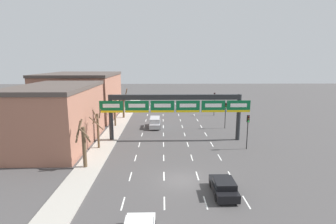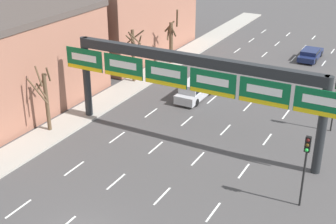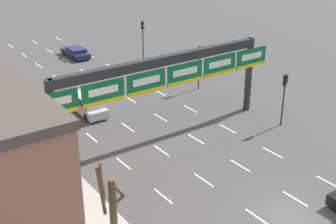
{
  "view_description": "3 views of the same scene",
  "coord_description": "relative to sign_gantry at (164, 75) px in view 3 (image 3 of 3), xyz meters",
  "views": [
    {
      "loc": [
        -1.76,
        -23.11,
        11.1
      ],
      "look_at": [
        -0.96,
        14.82,
        3.78
      ],
      "focal_mm": 28.0,
      "sensor_mm": 36.0,
      "label": 1
    },
    {
      "loc": [
        13.0,
        -14.26,
        16.04
      ],
      "look_at": [
        0.06,
        9.68,
        3.69
      ],
      "focal_mm": 50.0,
      "sensor_mm": 36.0,
      "label": 2
    },
    {
      "loc": [
        -19.02,
        -14.53,
        16.8
      ],
      "look_at": [
        0.4,
        13.08,
        1.91
      ],
      "focal_mm": 50.0,
      "sensor_mm": 36.0,
      "label": 3
    }
  ],
  "objects": [
    {
      "name": "traffic_light_near_gantry",
      "position": [
        8.76,
        6.61,
        -1.98
      ],
      "size": [
        0.3,
        0.35,
        4.35
      ],
      "color": "black",
      "rests_on": "ground_plane"
    },
    {
      "name": "tree_bare_closest",
      "position": [
        -10.0,
        -9.84,
        -2.39
      ],
      "size": [
        1.43,
        1.42,
        5.09
      ],
      "color": "brown",
      "rests_on": "sidewalk_left"
    },
    {
      "name": "suv_silver",
      "position": [
        -3.07,
        7.48,
        -4.14
      ],
      "size": [
        1.82,
        4.85,
        1.72
      ],
      "color": "#B7B7BC",
      "rests_on": "ground_plane"
    },
    {
      "name": "sign_gantry",
      "position": [
        0.0,
        0.0,
        0.0
      ],
      "size": [
        21.04,
        0.7,
        6.58
      ],
      "color": "#232628",
      "rests_on": "ground_plane"
    },
    {
      "name": "tree_bare_third",
      "position": [
        -9.95,
        8.4,
        -2.03
      ],
      "size": [
        2.07,
        1.96,
        5.05
      ],
      "color": "brown",
      "rests_on": "sidewalk_left"
    },
    {
      "name": "traffic_light_far_end",
      "position": [
        9.06,
        -4.07,
        -1.91
      ],
      "size": [
        0.3,
        0.35,
        4.45
      ],
      "color": "black",
      "rests_on": "ground_plane"
    },
    {
      "name": "traffic_light_mid_block",
      "position": [
        8.98,
        17.28,
        -1.69
      ],
      "size": [
        0.3,
        0.35,
        4.78
      ],
      "color": "black",
      "rests_on": "ground_plane"
    },
    {
      "name": "lane_dashes",
      "position": [
        -0.0,
        0.48,
        -5.09
      ],
      "size": [
        10.02,
        67.0,
        0.01
      ],
      "color": "white",
      "rests_on": "ground_plane"
    },
    {
      "name": "car_navy",
      "position": [
        3.31,
        23.64,
        -4.45
      ],
      "size": [
        1.87,
        4.89,
        1.19
      ],
      "color": "#19234C",
      "rests_on": "ground_plane"
    },
    {
      "name": "ground_plane",
      "position": [
        -0.0,
        -13.02,
        -5.1
      ],
      "size": [
        220.0,
        220.0,
        0.0
      ],
      "primitive_type": "plane",
      "color": "#474444"
    },
    {
      "name": "tree_bare_second",
      "position": [
        -10.03,
        -3.67,
        -2.29
      ],
      "size": [
        1.75,
        1.57,
        5.09
      ],
      "color": "brown",
      "rests_on": "sidewalk_left"
    }
  ]
}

